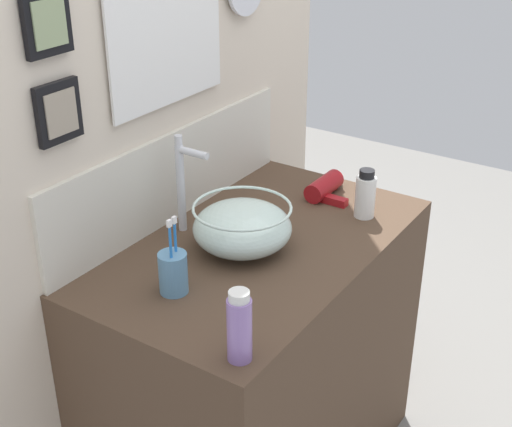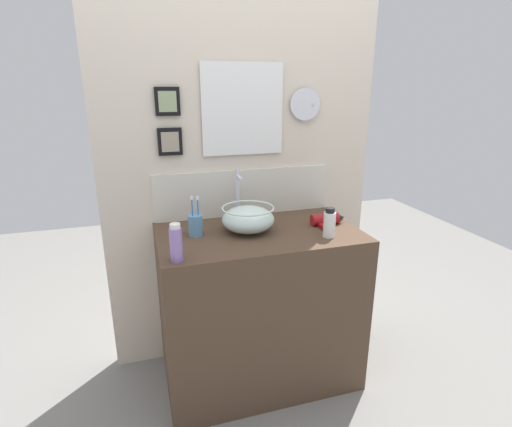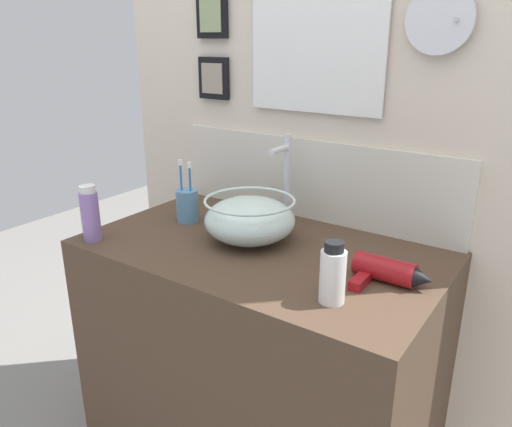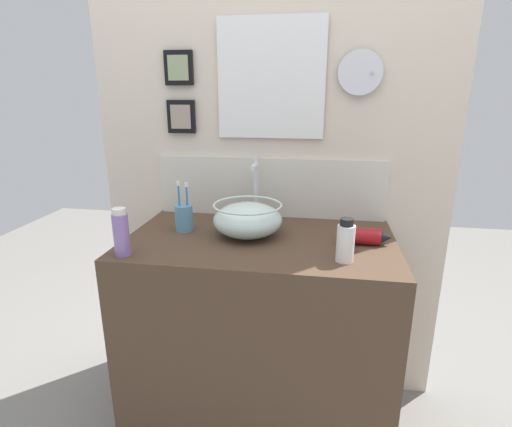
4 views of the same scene
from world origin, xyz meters
name	(u,v)px [view 2 (image 2 of 4)]	position (x,y,z in m)	size (l,w,h in m)	color
ground_plane	(259,372)	(0.00, 0.00, 0.00)	(6.00, 6.00, 0.00)	gray
vanity_counter	(259,306)	(0.00, 0.00, 0.44)	(1.04, 0.61, 0.88)	#4C3828
back_panel	(242,164)	(0.00, 0.33, 1.17)	(1.57, 0.09, 2.33)	beige
glass_bowl_sink	(248,219)	(-0.05, 0.02, 0.95)	(0.27, 0.27, 0.13)	silver
faucet	(238,191)	(-0.05, 0.22, 1.04)	(0.02, 0.11, 0.29)	silver
hair_drier	(328,220)	(0.39, -0.01, 0.91)	(0.19, 0.13, 0.06)	maroon
toothbrush_cup	(196,225)	(-0.32, 0.04, 0.93)	(0.07, 0.07, 0.21)	#598CB2
shampoo_bottle	(329,223)	(0.31, -0.17, 0.95)	(0.06, 0.06, 0.15)	white
spray_bottle	(176,243)	(-0.45, -0.24, 0.96)	(0.05, 0.05, 0.17)	#8C6BB2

